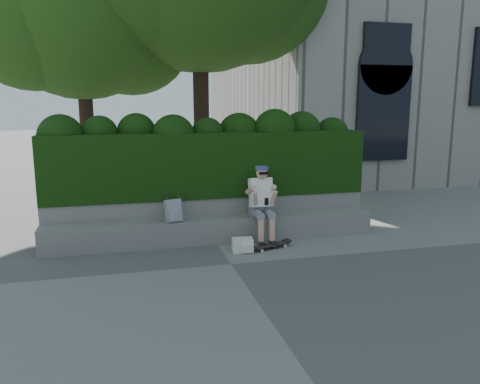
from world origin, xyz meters
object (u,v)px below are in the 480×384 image
object	(u,v)px
skateboard	(271,245)
person	(262,201)
backpack_plaid	(173,211)
backpack_ground	(242,245)

from	to	relation	value
skateboard	person	bearing A→B (deg)	76.77
backpack_plaid	backpack_ground	bearing A→B (deg)	-42.90
person	skateboard	distance (m)	0.83
person	backpack_plaid	bearing A→B (deg)	177.05
skateboard	backpack_plaid	xyz separation A→B (m)	(-1.62, 0.54, 0.59)
person	skateboard	xyz separation A→B (m)	(0.04, -0.46, -0.69)
backpack_plaid	backpack_ground	world-z (taller)	backpack_plaid
skateboard	backpack_plaid	world-z (taller)	backpack_plaid
person	backpack_plaid	size ratio (longest dim) A/B	3.50
person	backpack_ground	world-z (taller)	person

